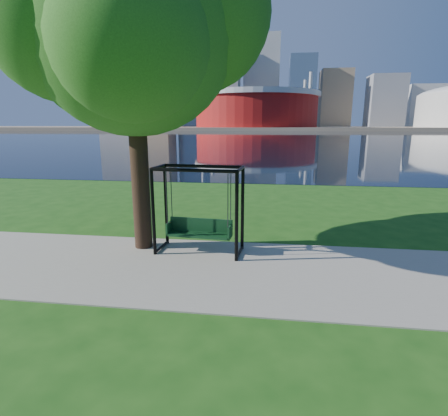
# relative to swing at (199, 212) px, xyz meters

# --- Properties ---
(ground) EXTENTS (900.00, 900.00, 0.00)m
(ground) POSITION_rel_swing_xyz_m (0.60, -0.63, -1.12)
(ground) COLOR #1E5114
(ground) RESTS_ON ground
(path) EXTENTS (120.00, 4.00, 0.03)m
(path) POSITION_rel_swing_xyz_m (0.60, -1.13, -1.10)
(path) COLOR #9E937F
(path) RESTS_ON ground
(river) EXTENTS (900.00, 180.00, 0.02)m
(river) POSITION_rel_swing_xyz_m (0.60, 101.37, -1.11)
(river) COLOR black
(river) RESTS_ON ground
(far_bank) EXTENTS (900.00, 228.00, 2.00)m
(far_bank) POSITION_rel_swing_xyz_m (0.60, 305.37, -0.12)
(far_bank) COLOR #937F60
(far_bank) RESTS_ON ground
(stadium) EXTENTS (83.00, 83.00, 32.00)m
(stadium) POSITION_rel_swing_xyz_m (-9.40, 234.37, 13.11)
(stadium) COLOR maroon
(stadium) RESTS_ON far_bank
(skyline) EXTENTS (392.00, 66.00, 96.50)m
(skyline) POSITION_rel_swing_xyz_m (-3.67, 318.77, 34.77)
(skyline) COLOR gray
(skyline) RESTS_ON far_bank
(swing) EXTENTS (2.33, 1.15, 2.31)m
(swing) POSITION_rel_swing_xyz_m (0.00, 0.00, 0.00)
(swing) COLOR black
(swing) RESTS_ON ground
(park_tree) EXTENTS (6.72, 6.07, 8.34)m
(park_tree) POSITION_rel_swing_xyz_m (-1.68, 0.22, 4.68)
(park_tree) COLOR black
(park_tree) RESTS_ON ground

